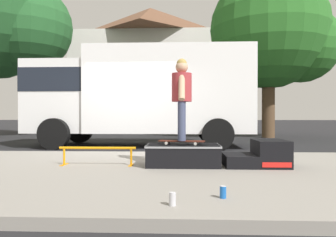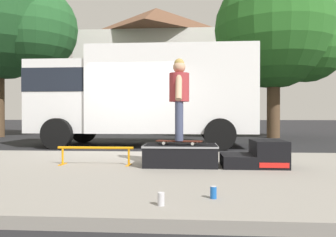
# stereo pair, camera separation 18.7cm
# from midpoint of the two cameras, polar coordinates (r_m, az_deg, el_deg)

# --- Properties ---
(ground_plane) EXTENTS (140.00, 140.00, 0.00)m
(ground_plane) POSITION_cam_midpoint_polar(r_m,az_deg,el_deg) (8.34, -8.33, -6.20)
(ground_plane) COLOR black
(sidewalk_slab) EXTENTS (50.00, 5.00, 0.12)m
(sidewalk_slab) POSITION_cam_midpoint_polar(r_m,az_deg,el_deg) (5.45, -14.37, -9.13)
(sidewalk_slab) COLOR gray
(sidewalk_slab) RESTS_ON ground
(skate_box) EXTENTS (1.23, 0.76, 0.36)m
(skate_box) POSITION_cam_midpoint_polar(r_m,az_deg,el_deg) (5.55, 1.70, -6.31)
(skate_box) COLOR black
(skate_box) RESTS_ON sidewalk_slab
(kicker_ramp) EXTENTS (1.04, 0.77, 0.44)m
(kicker_ramp) POSITION_cam_midpoint_polar(r_m,az_deg,el_deg) (5.68, 15.05, -6.26)
(kicker_ramp) COLOR black
(kicker_ramp) RESTS_ON sidewalk_slab
(grind_rail) EXTENTS (1.32, 0.28, 0.32)m
(grind_rail) POSITION_cam_midpoint_polar(r_m,az_deg,el_deg) (5.74, -13.20, -5.67)
(grind_rail) COLOR orange
(grind_rail) RESTS_ON sidewalk_slab
(skateboard) EXTENTS (0.80, 0.35, 0.07)m
(skateboard) POSITION_cam_midpoint_polar(r_m,az_deg,el_deg) (5.55, 1.46, -4.02)
(skateboard) COLOR #4C1E14
(skateboard) RESTS_ON skate_box
(skater_kid) EXTENTS (0.34, 0.72, 1.40)m
(skater_kid) POSITION_cam_midpoint_polar(r_m,az_deg,el_deg) (5.55, 1.46, 4.61)
(skater_kid) COLOR #3F4766
(skater_kid) RESTS_ON skateboard
(soda_can) EXTENTS (0.07, 0.07, 0.13)m
(soda_can) POSITION_cam_midpoint_polar(r_m,az_deg,el_deg) (3.44, 8.07, -12.68)
(soda_can) COLOR #1959B2
(soda_can) RESTS_ON sidewalk_slab
(soda_can_b) EXTENTS (0.07, 0.07, 0.13)m
(soda_can_b) POSITION_cam_midpoint_polar(r_m,az_deg,el_deg) (3.14, -0.97, -13.96)
(soda_can_b) COLOR silver
(soda_can_b) RESTS_ON sidewalk_slab
(box_truck) EXTENTS (6.91, 2.63, 3.05)m
(box_truck) POSITION_cam_midpoint_polar(r_m,az_deg,el_deg) (10.47, -5.53, 4.48)
(box_truck) COLOR white
(box_truck) RESTS_ON ground
(street_tree_main) EXTENTS (5.68, 5.16, 7.35)m
(street_tree_main) POSITION_cam_midpoint_polar(r_m,az_deg,el_deg) (15.58, 18.02, 13.96)
(street_tree_main) COLOR brown
(street_tree_main) RESTS_ON ground
(house_behind) EXTENTS (9.54, 8.22, 8.40)m
(house_behind) POSITION_cam_midpoint_polar(r_m,az_deg,el_deg) (22.53, -3.37, 8.81)
(house_behind) COLOR silver
(house_behind) RESTS_ON ground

